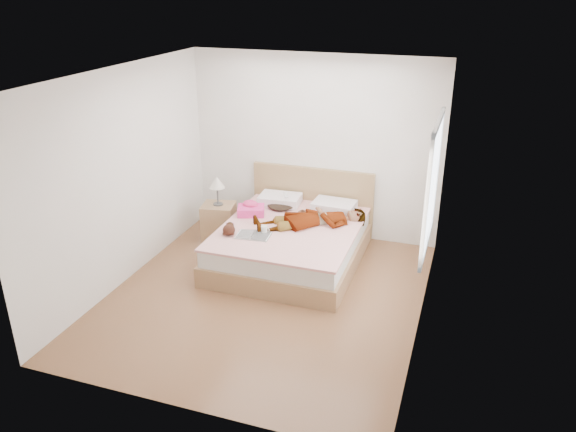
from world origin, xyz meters
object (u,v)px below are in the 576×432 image
object	(u,v)px
magazine	(253,235)
coffee_mug	(264,229)
woman	(312,216)
plush_toy	(229,229)
bed	(292,240)
phone	(286,195)
towel	(251,209)
nightstand	(219,219)

from	to	relation	value
magazine	coffee_mug	size ratio (longest dim) A/B	3.69
woman	plush_toy	size ratio (longest dim) A/B	5.76
bed	magazine	world-z (taller)	bed
coffee_mug	plush_toy	xyz separation A→B (m)	(-0.41, -0.18, 0.02)
phone	plush_toy	size ratio (longest dim) A/B	0.39
magazine	coffee_mug	world-z (taller)	coffee_mug
plush_toy	bed	bearing A→B (deg)	40.26
towel	nightstand	size ratio (longest dim) A/B	0.45
woman	plush_toy	bearing A→B (deg)	-85.14
woman	coffee_mug	xyz separation A→B (m)	(-0.48, -0.49, -0.06)
coffee_mug	plush_toy	distance (m)	0.45
magazine	plush_toy	world-z (taller)	plush_toy
woman	phone	xyz separation A→B (m)	(-0.50, 0.40, 0.09)
towel	magazine	world-z (taller)	towel
bed	plush_toy	world-z (taller)	bed
towel	coffee_mug	xyz separation A→B (m)	(0.40, -0.52, -0.03)
bed	magazine	size ratio (longest dim) A/B	4.60
woman	plush_toy	xyz separation A→B (m)	(-0.89, -0.67, -0.03)
woman	coffee_mug	distance (m)	0.69
towel	woman	bearing A→B (deg)	-2.07
phone	bed	world-z (taller)	bed
bed	towel	size ratio (longest dim) A/B	4.81
plush_toy	magazine	bearing A→B (deg)	8.53
woman	phone	distance (m)	0.65
phone	bed	distance (m)	0.72
bed	coffee_mug	bearing A→B (deg)	-123.50
bed	nightstand	distance (m)	1.21
bed	nightstand	xyz separation A→B (m)	(-1.19, 0.23, 0.04)
coffee_mug	phone	bearing A→B (deg)	91.02
phone	bed	size ratio (longest dim) A/B	0.05
phone	coffee_mug	distance (m)	0.90
bed	woman	bearing A→B (deg)	24.62
towel	coffee_mug	world-z (taller)	towel
phone	towel	xyz separation A→B (m)	(-0.38, -0.37, -0.12)
phone	nightstand	size ratio (longest dim) A/B	0.11
magazine	nightstand	world-z (taller)	nightstand
towel	coffee_mug	size ratio (longest dim) A/B	3.53
coffee_mug	plush_toy	size ratio (longest dim) A/B	0.46
woman	magazine	distance (m)	0.86
magazine	nightstand	size ratio (longest dim) A/B	0.47
towel	nightstand	world-z (taller)	nightstand
phone	bed	xyz separation A→B (m)	(0.27, -0.51, -0.43)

